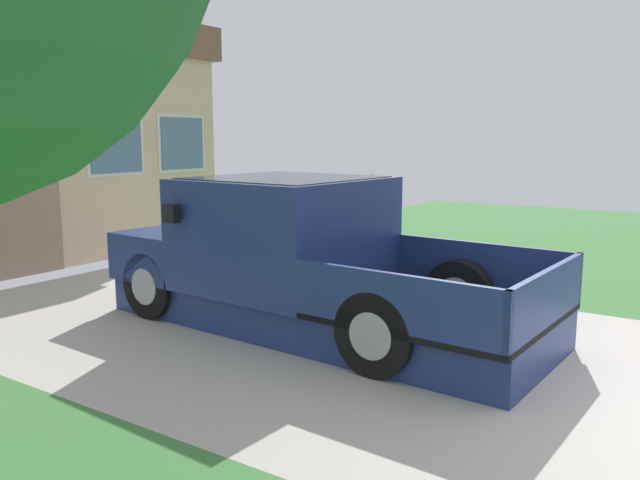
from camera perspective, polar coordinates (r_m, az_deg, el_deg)
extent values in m
cube|color=#B5ADA2|center=(7.35, -3.03, -8.16)|extent=(5.20, 9.00, 0.06)
cube|color=#3F783B|center=(14.99, 16.91, 0.43)|extent=(12.00, 9.00, 0.06)
cube|color=navy|center=(7.34, 0.16, -6.21)|extent=(2.16, 5.22, 0.42)
cube|color=navy|center=(7.49, -3.13, 0.70)|extent=(2.14, 2.08, 1.27)
cube|color=#1E2833|center=(7.44, -3.15, 3.59)|extent=(1.89, 1.91, 0.53)
cube|color=navy|center=(8.58, -10.85, -0.72)|extent=(2.09, 1.16, 0.57)
cube|color=black|center=(6.53, 10.89, -6.18)|extent=(2.15, 2.22, 0.06)
cube|color=navy|center=(5.62, 6.53, -5.87)|extent=(0.18, 2.11, 0.58)
cube|color=navy|center=(7.35, 14.33, -2.48)|extent=(0.18, 2.11, 0.58)
cube|color=navy|center=(6.11, 19.69, -5.12)|extent=(2.04, 0.17, 0.58)
cube|color=black|center=(7.15, -13.18, 2.33)|extent=(0.11, 0.19, 0.20)
cylinder|color=black|center=(7.96, -14.75, -3.90)|extent=(0.30, 0.81, 0.80)
cylinder|color=#9E9EA3|center=(7.96, -14.75, -3.90)|extent=(0.30, 0.46, 0.44)
cylinder|color=black|center=(9.14, -6.03, -1.95)|extent=(0.30, 0.81, 0.80)
cylinder|color=#9E9EA3|center=(9.14, -6.03, -1.95)|extent=(0.30, 0.46, 0.44)
cylinder|color=black|center=(5.89, 5.18, -8.27)|extent=(0.30, 0.81, 0.80)
cylinder|color=#9E9EA3|center=(5.89, 5.18, -8.27)|extent=(0.30, 0.46, 0.44)
cylinder|color=black|center=(7.41, 12.42, -4.78)|extent=(0.30, 0.81, 0.80)
cylinder|color=#9E9EA3|center=(7.41, 12.42, -4.78)|extent=(0.30, 0.46, 0.44)
cylinder|color=navy|center=(8.72, 5.38, -2.23)|extent=(0.16, 0.16, 0.88)
cylinder|color=navy|center=(8.47, 3.76, -2.55)|extent=(0.16, 0.16, 0.88)
cylinder|color=silver|center=(8.48, 4.64, 2.09)|extent=(0.31, 0.31, 0.54)
cylinder|color=brown|center=(8.63, 5.48, 1.85)|extent=(0.09, 0.09, 0.58)
cylinder|color=brown|center=(8.36, 3.77, 1.63)|extent=(0.09, 0.09, 0.58)
sphere|color=brown|center=(8.44, 4.68, 4.80)|extent=(0.23, 0.23, 0.23)
cylinder|color=#BCB2A3|center=(8.44, 4.68, 5.15)|extent=(0.54, 0.54, 0.01)
cone|color=#BCB2A3|center=(8.44, 4.69, 5.58)|extent=(0.24, 0.24, 0.13)
cube|color=#232328|center=(8.41, 4.86, -4.97)|extent=(0.32, 0.16, 0.21)
torus|color=#232328|center=(8.37, 4.87, -3.92)|extent=(0.29, 0.02, 0.29)
cube|color=slate|center=(11.90, -17.79, 8.16)|extent=(1.10, 0.05, 1.00)
cube|color=silver|center=(11.91, -17.83, 8.16)|extent=(1.23, 0.02, 1.12)
cube|color=slate|center=(12.97, -12.22, 8.45)|extent=(1.10, 0.05, 1.00)
cube|color=silver|center=(12.98, -12.27, 8.45)|extent=(1.23, 0.02, 1.12)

